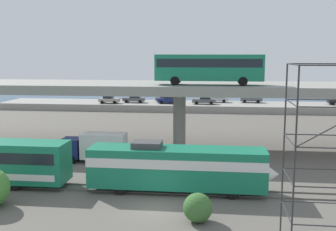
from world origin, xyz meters
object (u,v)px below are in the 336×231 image
Objects in this scene: service_truck_west at (96,146)px; parked_car_1 at (134,99)px; parked_car_2 at (251,99)px; parked_car_7 at (204,100)px; train_locomotive at (186,166)px; scaffolding_tower at (322,153)px; parked_car_5 at (168,100)px; parked_car_4 at (109,99)px; transit_bus_on_overpass at (209,67)px; parked_car_6 at (166,98)px; parked_car_0 at (217,98)px.

service_truck_west is 42.11m from parked_car_1.
service_truck_west is 49.00m from parked_car_2.
parked_car_7 is at bearing 21.79° from parked_car_2.
parked_car_2 is (19.81, 44.82, 0.47)m from service_truck_west.
train_locomotive is at bearing 139.80° from service_truck_west.
scaffolding_tower is 59.31m from parked_car_7.
service_truck_west is at bearing 66.16° from parked_car_2.
parked_car_2 is at bearing -167.97° from parked_car_5.
parked_car_4 is (-4.84, -1.77, 0.00)m from parked_car_1.
parked_car_1 is at bearing -5.25° from parked_car_5.
transit_bus_on_overpass is 1.76× the size of service_truck_west.
scaffolding_tower is at bearing -75.09° from parked_car_6.
parked_car_7 is at bearing 2.53° from parked_car_4.
service_truck_west reaches higher than parked_car_0.
parked_car_2 is (24.08, 2.93, -0.00)m from parked_car_1.
transit_bus_on_overpass is 24.37m from scaffolding_tower.
scaffolding_tower is 62.58m from parked_car_2.
parked_car_6 is at bearing -18.35° from parked_car_7.
parked_car_5 is at bearing 104.78° from scaffolding_tower.
parked_car_7 is (10.19, 40.97, 0.47)m from service_truck_west.
scaffolding_tower is 2.30× the size of parked_car_0.
parked_car_4 is at bearing 20.07° from parked_car_1.
train_locomotive is 3.31× the size of parked_car_7.
scaffolding_tower is (8.36, -9.10, 3.57)m from train_locomotive.
scaffolding_tower is 63.52m from parked_car_6.
transit_bus_on_overpass is 40.18m from parked_car_6.
parked_car_0 is (-5.71, 62.32, -3.66)m from scaffolding_tower.
scaffolding_tower reaches higher than parked_car_4.
transit_bus_on_overpass reaches higher than parked_car_5.
parked_car_6 is at bearing -164.77° from parked_car_1.
parked_car_0 and parked_car_5 have the same top height.
transit_bus_on_overpass reaches higher than train_locomotive.
parked_car_1 is at bearing 113.62° from transit_bus_on_overpass.
transit_bus_on_overpass is 15.28m from service_truck_west.
parked_car_7 is at bearing 176.39° from parked_car_1.
train_locomotive is at bearing -68.44° from parked_car_4.
transit_bus_on_overpass reaches higher than parked_car_7.
parked_car_7 is (-8.28, 58.62, -3.66)m from scaffolding_tower.
transit_bus_on_overpass is at bearing 78.36° from parked_car_2.
parked_car_0 is 7.04m from parked_car_2.
parked_car_1 is at bearing 110.92° from scaffolding_tower.
parked_car_6 is (-10.61, -1.04, -0.00)m from parked_car_0.
train_locomotive reaches higher than service_truck_west.
service_truck_west is 1.46× the size of parked_car_7.
parked_car_0 is (2.65, 53.23, -0.09)m from train_locomotive.
parked_car_4 is (-9.12, 40.12, 0.47)m from service_truck_west.
parked_car_1 is (-4.28, 41.89, 0.47)m from service_truck_west.
parked_car_0 is 1.04× the size of parked_car_1.
parked_car_7 is at bearing 92.39° from transit_bus_on_overpass.
service_truck_west is at bearing 76.03° from parked_car_7.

